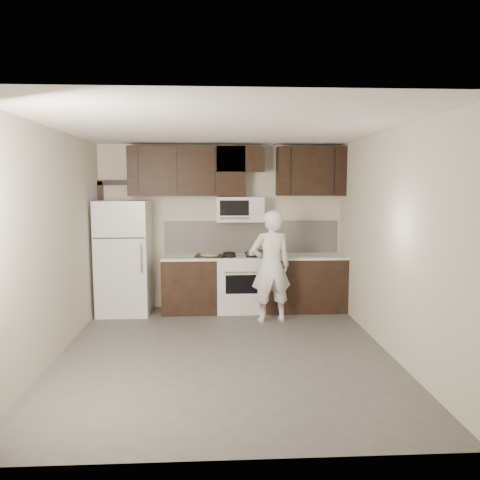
{
  "coord_description": "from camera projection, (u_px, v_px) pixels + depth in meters",
  "views": [
    {
      "loc": [
        -0.11,
        -5.51,
        2.03
      ],
      "look_at": [
        0.24,
        0.9,
        1.28
      ],
      "focal_mm": 35.0,
      "sensor_mm": 36.0,
      "label": 1
    }
  ],
  "objects": [
    {
      "name": "floor",
      "position": [
        225.0,
        353.0,
        5.71
      ],
      "size": [
        4.5,
        4.5,
        0.0
      ],
      "primitive_type": "plane",
      "color": "#4F4C4A",
      "rests_on": "ground"
    },
    {
      "name": "back_wall",
      "position": [
        222.0,
        227.0,
        7.79
      ],
      "size": [
        4.0,
        0.0,
        4.0
      ],
      "primitive_type": "plane",
      "rotation": [
        1.57,
        0.0,
        0.0
      ],
      "color": "beige",
      "rests_on": "ground"
    },
    {
      "name": "ceiling",
      "position": [
        224.0,
        127.0,
        5.4
      ],
      "size": [
        4.5,
        4.5,
        0.0
      ],
      "primitive_type": "plane",
      "rotation": [
        3.14,
        0.0,
        0.0
      ],
      "color": "white",
      "rests_on": "back_wall"
    },
    {
      "name": "counter_run",
      "position": [
        259.0,
        283.0,
        7.61
      ],
      "size": [
        2.95,
        0.64,
        0.91
      ],
      "color": "black",
      "rests_on": "floor"
    },
    {
      "name": "stove",
      "position": [
        240.0,
        283.0,
        7.6
      ],
      "size": [
        0.76,
        0.66,
        0.94
      ],
      "color": "silver",
      "rests_on": "floor"
    },
    {
      "name": "backsplash",
      "position": [
        251.0,
        237.0,
        7.82
      ],
      "size": [
        2.9,
        0.02,
        0.54
      ],
      "primitive_type": "cube",
      "color": "beige",
      "rests_on": "counter_run"
    },
    {
      "name": "upper_cabinets",
      "position": [
        234.0,
        170.0,
        7.51
      ],
      "size": [
        3.48,
        0.35,
        0.78
      ],
      "color": "black",
      "rests_on": "back_wall"
    },
    {
      "name": "microwave",
      "position": [
        240.0,
        209.0,
        7.57
      ],
      "size": [
        0.76,
        0.42,
        0.4
      ],
      "color": "silver",
      "rests_on": "upper_cabinets"
    },
    {
      "name": "refrigerator",
      "position": [
        124.0,
        257.0,
        7.4
      ],
      "size": [
        0.8,
        0.76,
        1.8
      ],
      "color": "silver",
      "rests_on": "floor"
    },
    {
      "name": "door_trim",
      "position": [
        104.0,
        234.0,
        7.66
      ],
      "size": [
        0.5,
        0.08,
        2.12
      ],
      "color": "black",
      "rests_on": "floor"
    },
    {
      "name": "saucepan",
      "position": [
        252.0,
        252.0,
        7.4
      ],
      "size": [
        0.3,
        0.18,
        0.17
      ],
      "color": "silver",
      "rests_on": "stove"
    },
    {
      "name": "baking_tray",
      "position": [
        210.0,
        256.0,
        7.43
      ],
      "size": [
        0.49,
        0.4,
        0.02
      ],
      "primitive_type": "cube",
      "rotation": [
        0.0,
        0.0,
        -0.17
      ],
      "color": "black",
      "rests_on": "counter_run"
    },
    {
      "name": "pizza",
      "position": [
        210.0,
        254.0,
        7.42
      ],
      "size": [
        0.35,
        0.35,
        0.02
      ],
      "primitive_type": "cylinder",
      "rotation": [
        0.0,
        0.0,
        -0.17
      ],
      "color": "beige",
      "rests_on": "baking_tray"
    },
    {
      "name": "person",
      "position": [
        271.0,
        266.0,
        6.96
      ],
      "size": [
        0.67,
        0.49,
        1.67
      ],
      "primitive_type": "imported",
      "rotation": [
        0.0,
        0.0,
        3.3
      ],
      "color": "white",
      "rests_on": "floor"
    }
  ]
}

